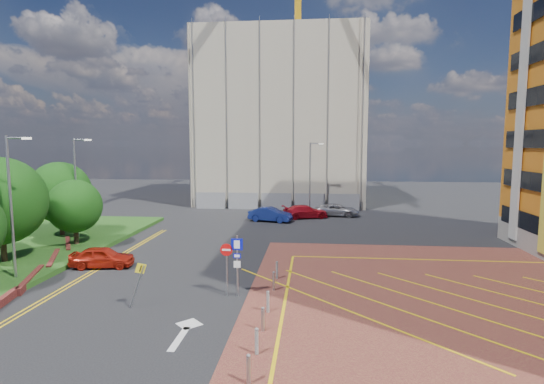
# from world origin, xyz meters

# --- Properties ---
(ground) EXTENTS (140.00, 140.00, 0.00)m
(ground) POSITION_xyz_m (0.00, 0.00, 0.00)
(ground) COLOR black
(ground) RESTS_ON ground
(forecourt) EXTENTS (26.00, 26.00, 0.02)m
(forecourt) POSITION_xyz_m (14.00, 0.00, 0.01)
(forecourt) COLOR brown
(forecourt) RESTS_ON ground
(retaining_wall) EXTENTS (6.06, 20.33, 0.40)m
(retaining_wall) POSITION_xyz_m (-11.80, 2.00, 0.20)
(retaining_wall) COLOR maroon
(retaining_wall) RESTS_ON ground
(tree_b) EXTENTS (5.60, 5.60, 6.74)m
(tree_b) POSITION_xyz_m (-15.50, 5.00, 4.24)
(tree_b) COLOR #3D2B1C
(tree_b) RESTS_ON grass_bed
(tree_c) EXTENTS (4.00, 4.00, 4.90)m
(tree_c) POSITION_xyz_m (-13.50, 10.00, 3.19)
(tree_c) COLOR #3D2B1C
(tree_c) RESTS_ON grass_bed
(tree_d) EXTENTS (5.00, 5.00, 6.08)m
(tree_d) POSITION_xyz_m (-16.50, 13.00, 3.87)
(tree_d) COLOR #3D2B1C
(tree_d) RESTS_ON grass_bed
(lamp_left_near) EXTENTS (1.53, 0.16, 8.00)m
(lamp_left_near) POSITION_xyz_m (-12.42, 2.00, 4.66)
(lamp_left_near) COLOR #9EA0A8
(lamp_left_near) RESTS_ON grass_bed
(lamp_left_far) EXTENTS (1.53, 0.16, 8.00)m
(lamp_left_far) POSITION_xyz_m (-14.42, 12.00, 4.66)
(lamp_left_far) COLOR #9EA0A8
(lamp_left_far) RESTS_ON grass_bed
(lamp_back) EXTENTS (1.53, 0.16, 8.00)m
(lamp_back) POSITION_xyz_m (4.08, 28.00, 4.36)
(lamp_back) COLOR #9EA0A8
(lamp_back) RESTS_ON ground
(sign_cluster) EXTENTS (1.17, 0.12, 3.20)m
(sign_cluster) POSITION_xyz_m (0.30, 0.98, 1.95)
(sign_cluster) COLOR #9EA0A8
(sign_cluster) RESTS_ON ground
(warning_sign) EXTENTS (0.85, 0.44, 2.24)m
(warning_sign) POSITION_xyz_m (-3.87, -1.14, 1.43)
(warning_sign) COLOR #9EA0A8
(warning_sign) RESTS_ON ground
(bollard_row) EXTENTS (0.14, 11.14, 0.90)m
(bollard_row) POSITION_xyz_m (2.30, -1.67, 0.47)
(bollard_row) COLOR #9EA0A8
(bollard_row) RESTS_ON forecourt
(construction_building) EXTENTS (21.20, 19.20, 22.00)m
(construction_building) POSITION_xyz_m (0.00, 40.00, 11.00)
(construction_building) COLOR #B1A391
(construction_building) RESTS_ON ground
(tower_crane) EXTENTS (1.60, 35.00, 35.40)m
(tower_crane) POSITION_xyz_m (2.00, 39.44, 25.85)
(tower_crane) COLOR orange
(tower_crane) RESTS_ON ground
(construction_fence) EXTENTS (21.60, 0.06, 2.00)m
(construction_fence) POSITION_xyz_m (1.00, 30.00, 1.00)
(construction_fence) COLOR gray
(construction_fence) RESTS_ON ground
(car_red_left) EXTENTS (4.13, 2.17, 1.34)m
(car_red_left) POSITION_xyz_m (-9.00, 5.26, 0.67)
(car_red_left) COLOR #AA1D0E
(car_red_left) RESTS_ON ground
(car_blue_back) EXTENTS (4.63, 2.55, 1.45)m
(car_blue_back) POSITION_xyz_m (0.07, 22.24, 0.72)
(car_blue_back) COLOR navy
(car_blue_back) RESTS_ON ground
(car_red_back) EXTENTS (5.20, 3.40, 1.40)m
(car_red_back) POSITION_xyz_m (3.58, 24.54, 0.70)
(car_red_back) COLOR #B50F1D
(car_red_back) RESTS_ON ground
(car_silver_back) EXTENTS (4.99, 2.83, 1.31)m
(car_silver_back) POSITION_xyz_m (7.01, 26.25, 0.66)
(car_silver_back) COLOR #9D9DA4
(car_silver_back) RESTS_ON ground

